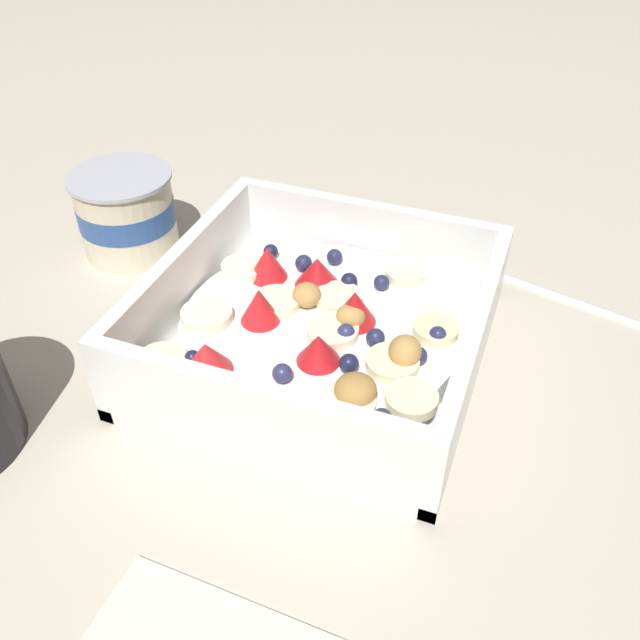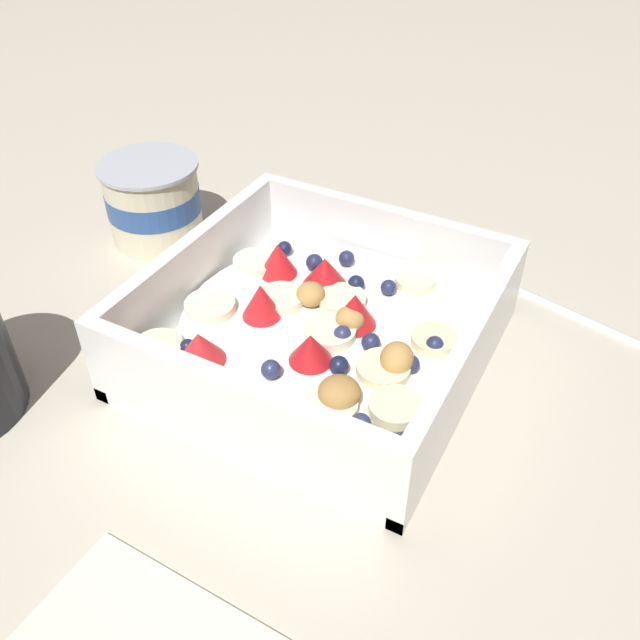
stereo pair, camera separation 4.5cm
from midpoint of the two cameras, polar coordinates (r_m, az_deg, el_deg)
The scene contains 4 objects.
ground_plane at distance 0.48m, azimuth 4.88°, elevation -2.33°, with size 2.40×2.40×0.00m, color beige.
fruit_bowl at distance 0.45m, azimuth 2.72°, elevation -0.99°, with size 0.21×0.21×0.06m.
spoon at distance 0.55m, azimuth 17.69°, elevation 3.04°, with size 0.06×0.17×0.01m.
yogurt_cup at distance 0.58m, azimuth -11.67°, elevation 9.71°, with size 0.08×0.08×0.07m.
Camera 2 is at (-0.32, -0.15, 0.32)m, focal length 38.06 mm.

